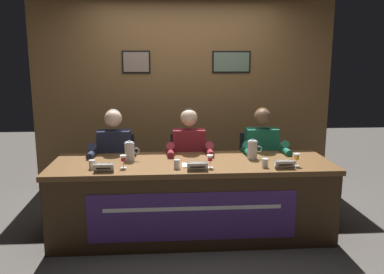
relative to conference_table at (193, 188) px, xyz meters
The scene contains 21 objects.
ground_plane 0.53m from the conference_table, 89.71° to the left, with size 12.00×12.00×0.00m, color #4C4742.
wall_back_panelled 1.81m from the conference_table, 89.96° to the left, with size 3.98×0.14×2.60m.
conference_table is the anchor object (origin of this frame).
chair_left 1.11m from the conference_table, 138.26° to the left, with size 0.44×0.44×0.91m.
panelist_left 1.01m from the conference_table, 146.93° to the left, with size 0.51×0.48×1.23m.
nameplate_left 0.90m from the conference_table, 165.71° to the right, with size 0.18×0.06×0.08m.
juice_glass_left 0.74m from the conference_table, behind, with size 0.06×0.06×0.12m.
water_cup_left 0.99m from the conference_table, behind, with size 0.06×0.06×0.08m.
chair_center 0.74m from the conference_table, 89.96° to the left, with size 0.44×0.44×0.91m.
panelist_center 0.58m from the conference_table, 89.94° to the left, with size 0.51×0.48×1.23m.
nameplate_center 0.36m from the conference_table, 83.27° to the right, with size 0.19×0.06×0.08m.
juice_glass_center 0.39m from the conference_table, 40.48° to the right, with size 0.06×0.06×0.12m.
water_cup_center 0.35m from the conference_table, 139.74° to the right, with size 0.06×0.06×0.08m.
chair_right 1.11m from the conference_table, 41.70° to the left, with size 0.44×0.44×0.91m.
panelist_right 1.01m from the conference_table, 33.03° to the left, with size 0.51×0.48×1.23m.
nameplate_right 0.92m from the conference_table, 13.82° to the right, with size 0.19×0.06×0.08m.
juice_glass_right 1.05m from the conference_table, ahead, with size 0.06×0.06×0.12m.
water_cup_right 0.75m from the conference_table, 12.92° to the right, with size 0.06×0.06×0.08m.
water_pitcher_left_side 0.74m from the conference_table, 162.90° to the left, with size 0.15×0.10×0.21m.
water_pitcher_right_side 0.74m from the conference_table, 16.03° to the left, with size 0.15×0.10×0.21m.
document_stack_center 0.26m from the conference_table, 92.85° to the right, with size 0.21×0.15×0.01m.
Camera 1 is at (-0.27, -3.83, 1.77)m, focal length 37.04 mm.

